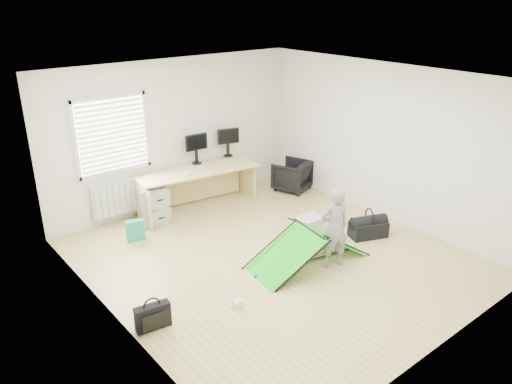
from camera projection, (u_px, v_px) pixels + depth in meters
ground at (273, 257)px, 7.61m from camera, size 5.50×5.50×0.00m
back_wall at (175, 134)px, 9.08m from camera, size 5.00×0.02×2.70m
window at (112, 135)px, 8.27m from camera, size 1.20×0.06×1.20m
radiator at (120, 197)px, 8.66m from camera, size 1.00×0.12×0.60m
desk at (198, 189)px, 9.16m from camera, size 2.31×1.00×0.76m
filing_cabinet at (152, 203)px, 8.67m from camera, size 0.59×0.69×0.68m
monitor_left at (196, 153)px, 9.27m from camera, size 0.44×0.12×0.42m
monitor_right at (228, 146)px, 9.68m from camera, size 0.44×0.21×0.41m
keyboard at (193, 170)px, 8.98m from camera, size 0.50×0.28×0.02m
thermos at (214, 157)px, 9.31m from camera, size 0.09×0.09×0.24m
office_chair at (292, 176)px, 10.06m from camera, size 0.84×0.85×0.61m
person at (334, 228)px, 7.17m from camera, size 0.52×0.42×1.24m
kite at (308, 245)px, 7.37m from camera, size 1.92×1.10×0.56m
storage_crate at (308, 225)px, 8.36m from camera, size 0.49×0.36×0.26m
tote_bag at (135, 230)px, 8.08m from camera, size 0.31×0.20×0.34m
laptop_bag at (153, 317)px, 5.97m from camera, size 0.44×0.19×0.32m
white_box at (237, 304)px, 6.39m from camera, size 0.12×0.12×0.11m
duffel_bag at (368, 229)px, 8.20m from camera, size 0.68×0.51×0.26m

